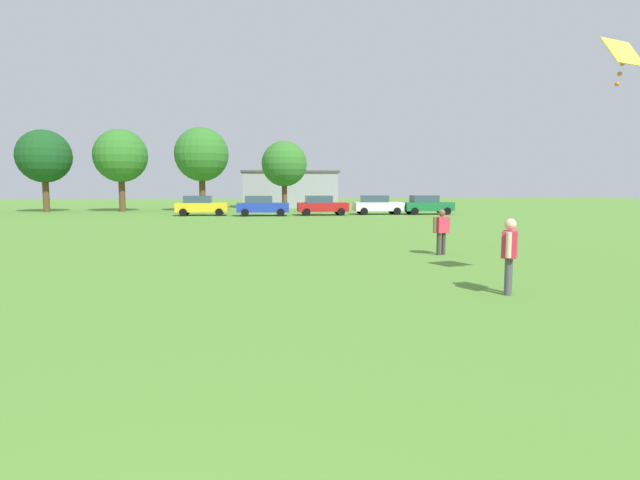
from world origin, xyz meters
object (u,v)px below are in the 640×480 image
at_px(parked_car_yellow_0, 201,205).
at_px(tree_far_right, 284,164).
at_px(parked_car_blue_1, 262,206).
at_px(tree_far_left, 44,157).
at_px(parked_car_red_2, 322,205).
at_px(parked_car_green_4, 427,205).
at_px(parked_car_white_3, 377,205).
at_px(tree_left, 121,156).
at_px(tree_right, 202,155).
at_px(bystander_near_trees, 441,228).
at_px(kite, 622,56).
at_px(adult_bystander, 509,249).

distance_m(parked_car_yellow_0, tree_far_right, 10.26).
height_order(parked_car_blue_1, tree_far_left, tree_far_left).
distance_m(parked_car_red_2, parked_car_green_4, 9.42).
height_order(parked_car_red_2, parked_car_white_3, same).
bearing_deg(tree_left, parked_car_yellow_0, -44.80).
relative_size(parked_car_yellow_0, parked_car_green_4, 1.00).
bearing_deg(parked_car_blue_1, tree_left, 145.22).
distance_m(parked_car_red_2, tree_right, 14.66).
relative_size(bystander_near_trees, parked_car_green_4, 0.38).
xyz_separation_m(parked_car_green_4, tree_far_right, (-12.25, 6.40, 3.78)).
bearing_deg(parked_car_white_3, parked_car_yellow_0, -179.89).
distance_m(parked_car_white_3, tree_far_left, 32.12).
bearing_deg(kite, parked_car_red_2, 94.52).
relative_size(bystander_near_trees, tree_left, 0.20).
bearing_deg(tree_left, tree_right, -3.40).
bearing_deg(parked_car_green_4, tree_far_left, 166.32).
relative_size(parked_car_yellow_0, parked_car_white_3, 1.00).
bearing_deg(tree_far_right, adult_bystander, -85.74).
distance_m(parked_car_red_2, tree_far_right, 8.17).
distance_m(parked_car_red_2, parked_car_white_3, 5.07).
height_order(parked_car_blue_1, parked_car_green_4, same).
bearing_deg(tree_far_left, parked_car_yellow_0, -27.89).
xyz_separation_m(parked_car_yellow_0, parked_car_white_3, (15.22, 0.03, 0.00)).
xyz_separation_m(parked_car_red_2, tree_left, (-18.71, 9.06, 4.58)).
bearing_deg(parked_car_yellow_0, parked_car_green_4, -0.99).
distance_m(tree_far_left, tree_far_right, 23.00).
height_order(parked_car_green_4, tree_far_right, tree_far_right).
bearing_deg(parked_car_green_4, kite, -101.64).
bearing_deg(bystander_near_trees, parked_car_green_4, -132.76).
bearing_deg(parked_car_white_3, parked_car_red_2, -172.80).
distance_m(parked_car_yellow_0, tree_right, 9.31).
bearing_deg(tree_right, kite, -71.98).
bearing_deg(tree_left, tree_far_right, -8.57).
bearing_deg(tree_left, parked_car_white_3, -19.55).
relative_size(parked_car_green_4, tree_far_left, 0.55).
height_order(parked_car_yellow_0, tree_left, tree_left).
xyz_separation_m(kite, parked_car_red_2, (-2.60, 32.85, -4.44)).
bearing_deg(tree_left, tree_far_left, -178.02).
bearing_deg(tree_far_left, kite, -55.81).
bearing_deg(bystander_near_trees, parked_car_red_2, -112.93).
relative_size(parked_car_white_3, tree_left, 0.53).
height_order(parked_car_white_3, tree_left, tree_left).
bearing_deg(tree_far_left, tree_left, 1.98).
bearing_deg(parked_car_blue_1, bystander_near_trees, -76.69).
xyz_separation_m(adult_bystander, tree_far_left, (-25.83, 41.70, 4.30)).
bearing_deg(adult_bystander, parked_car_green_4, 15.04).
height_order(kite, parked_car_yellow_0, kite).
relative_size(bystander_near_trees, parked_car_yellow_0, 0.38).
xyz_separation_m(bystander_near_trees, parked_car_yellow_0, (-11.19, 26.81, -0.10)).
distance_m(tree_left, tree_far_right, 16.08).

